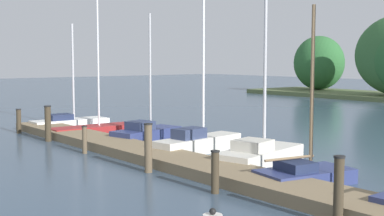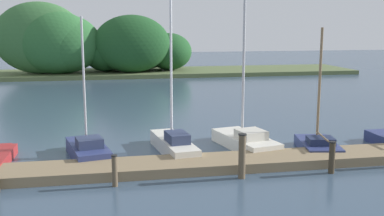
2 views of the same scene
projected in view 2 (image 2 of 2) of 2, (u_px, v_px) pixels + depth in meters
name	position (u px, v px, depth m)	size (l,w,h in m)	color
dock_pier	(174.00, 166.00, 16.61)	(20.72, 1.80, 0.35)	#847051
far_shore	(84.00, 48.00, 46.35)	(47.86, 8.25, 7.34)	#56663D
sailboat_2	(87.00, 149.00, 18.15)	(1.90, 3.56, 5.48)	navy
sailboat_3	(173.00, 143.00, 18.86)	(1.54, 4.30, 7.05)	silver
sailboat_4	(244.00, 139.00, 19.60)	(2.17, 4.07, 6.79)	silver
sailboat_5	(317.00, 144.00, 19.10)	(1.87, 3.08, 5.06)	navy
mooring_piling_2	(115.00, 171.00, 14.90)	(0.20, 0.20, 1.05)	brown
mooring_piling_3	(242.00, 156.00, 15.65)	(0.28, 0.28, 1.56)	brown
mooring_piling_4	(332.00, 157.00, 16.23)	(0.24, 0.24, 1.15)	#3D3323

